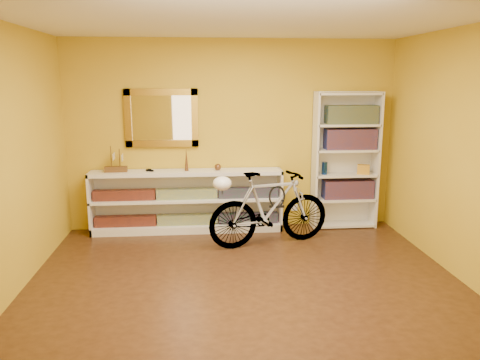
{
  "coord_description": "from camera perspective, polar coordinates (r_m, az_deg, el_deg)",
  "views": [
    {
      "loc": [
        -0.45,
        -4.47,
        2.07
      ],
      "look_at": [
        0.0,
        0.7,
        0.95
      ],
      "focal_mm": 35.22,
      "sensor_mm": 36.0,
      "label": 1
    }
  ],
  "objects": [
    {
      "name": "gilt_mirror",
      "position": [
        6.47,
        -9.48,
        7.41
      ],
      "size": [
        0.98,
        0.06,
        0.78
      ],
      "primitive_type": "cube",
      "color": "olive",
      "rests_on": "back_wall"
    },
    {
      "name": "bicycle",
      "position": [
        5.92,
        3.63,
        -3.42
      ],
      "size": [
        0.81,
        1.68,
        0.96
      ],
      "primitive_type": "imported",
      "rotation": [
        0.0,
        0.0,
        1.82
      ],
      "color": "silver",
      "rests_on": "floor"
    },
    {
      "name": "right_wall",
      "position": [
        5.28,
        25.94,
        2.57
      ],
      "size": [
        0.01,
        4.0,
        2.6
      ],
      "primitive_type": "cube",
      "color": "gold",
      "rests_on": "ground"
    },
    {
      "name": "ceiling",
      "position": [
        4.52,
        0.82,
        18.98
      ],
      "size": [
        4.5,
        4.0,
        0.01
      ],
      "primitive_type": "cube",
      "color": "silver",
      "rests_on": "ground"
    },
    {
      "name": "helmet",
      "position": [
        5.63,
        -2.17,
        -0.42
      ],
      "size": [
        0.23,
        0.22,
        0.17
      ],
      "primitive_type": "ellipsoid",
      "color": "white",
      "rests_on": "bicycle"
    },
    {
      "name": "console_unit",
      "position": [
        6.5,
        -6.41,
        -2.56
      ],
      "size": [
        2.6,
        0.35,
        0.85
      ],
      "primitive_type": null,
      "color": "silver",
      "rests_on": "floor"
    },
    {
      "name": "book_row_c",
      "position": [
        6.66,
        13.32,
        7.73
      ],
      "size": [
        0.7,
        0.22,
        0.25
      ],
      "primitive_type": "cube",
      "color": "navy",
      "rests_on": "bookcase"
    },
    {
      "name": "book_row_b",
      "position": [
        6.69,
        13.18,
        4.87
      ],
      "size": [
        0.7,
        0.22,
        0.28
      ],
      "primitive_type": "cube",
      "color": "maroon",
      "rests_on": "bookcase"
    },
    {
      "name": "decorative_orb",
      "position": [
        6.4,
        -2.7,
        1.58
      ],
      "size": [
        0.09,
        0.09,
        0.09
      ],
      "primitive_type": "sphere",
      "color": "brown",
      "rests_on": "console_unit"
    },
    {
      "name": "toy_car",
      "position": [
        6.43,
        -10.87,
        1.04
      ],
      "size": [
        0.0,
        0.0,
        0.0
      ],
      "primitive_type": "imported",
      "rotation": [
        0.0,
        0.0,
        1.19
      ],
      "color": "black",
      "rests_on": "console_unit"
    },
    {
      "name": "bookcase",
      "position": [
        6.72,
        12.65,
        2.29
      ],
      "size": [
        0.9,
        0.3,
        1.9
      ],
      "primitive_type": null,
      "color": "silver",
      "rests_on": "floor"
    },
    {
      "name": "yellow_bag",
      "position": [
        6.78,
        14.72,
        1.25
      ],
      "size": [
        0.2,
        0.16,
        0.13
      ],
      "primitive_type": "cube",
      "rotation": [
        0.0,
        0.0,
        -0.37
      ],
      "color": "gold",
      "rests_on": "bookcase"
    },
    {
      "name": "cd_row_lower",
      "position": [
        6.55,
        -6.36,
        -4.76
      ],
      "size": [
        2.5,
        0.13,
        0.14
      ],
      "primitive_type": "cube",
      "color": "black",
      "rests_on": "console_unit"
    },
    {
      "name": "red_tin",
      "position": [
        6.62,
        11.15,
        7.47
      ],
      "size": [
        0.17,
        0.17,
        0.17
      ],
      "primitive_type": "cube",
      "rotation": [
        0.0,
        0.0,
        0.32
      ],
      "color": "maroon",
      "rests_on": "bookcase"
    },
    {
      "name": "book_row_a",
      "position": [
        6.81,
        12.9,
        -1.06
      ],
      "size": [
        0.7,
        0.22,
        0.26
      ],
      "primitive_type": "cube",
      "color": "maroon",
      "rests_on": "bookcase"
    },
    {
      "name": "back_wall",
      "position": [
        6.53,
        -1.01,
        5.42
      ],
      "size": [
        4.5,
        0.01,
        2.6
      ],
      "primitive_type": "cube",
      "color": "gold",
      "rests_on": "ground"
    },
    {
      "name": "left_wall",
      "position": [
        4.88,
        -26.63,
        1.8
      ],
      "size": [
        0.01,
        4.0,
        2.6
      ],
      "primitive_type": "cube",
      "color": "gold",
      "rests_on": "ground"
    },
    {
      "name": "u_lock",
      "position": [
        5.92,
        4.5,
        -2.0
      ],
      "size": [
        0.21,
        0.02,
        0.21
      ],
      "primitive_type": "torus",
      "rotation": [
        1.57,
        0.0,
        0.0
      ],
      "color": "black",
      "rests_on": "bicycle"
    },
    {
      "name": "model_ship",
      "position": [
        6.46,
        -14.86,
        2.47
      ],
      "size": [
        0.3,
        0.12,
        0.35
      ],
      "primitive_type": null,
      "rotation": [
        0.0,
        0.0,
        0.04
      ],
      "color": "#472D13",
      "rests_on": "console_unit"
    },
    {
      "name": "cd_row_upper",
      "position": [
        6.45,
        -6.44,
        -1.66
      ],
      "size": [
        2.5,
        0.13,
        0.14
      ],
      "primitive_type": "cube",
      "color": "navy",
      "rests_on": "console_unit"
    },
    {
      "name": "wall_socket",
      "position": [
        6.84,
        6.6,
        -3.33
      ],
      "size": [
        0.09,
        0.02,
        0.09
      ],
      "primitive_type": "cube",
      "color": "silver",
      "rests_on": "back_wall"
    },
    {
      "name": "floor",
      "position": [
        4.95,
        0.73,
        -12.62
      ],
      "size": [
        4.5,
        4.0,
        0.01
      ],
      "primitive_type": "cube",
      "color": "#321B0D",
      "rests_on": "ground"
    },
    {
      "name": "bronze_ornament",
      "position": [
        6.37,
        -6.51,
        2.46
      ],
      "size": [
        0.05,
        0.05,
        0.3
      ],
      "primitive_type": "cone",
      "color": "brown",
      "rests_on": "console_unit"
    },
    {
      "name": "travel_mug",
      "position": [
        6.63,
        10.2,
        1.41
      ],
      "size": [
        0.08,
        0.08,
        0.17
      ],
      "primitive_type": "cylinder",
      "color": "navy",
      "rests_on": "bookcase"
    }
  ]
}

